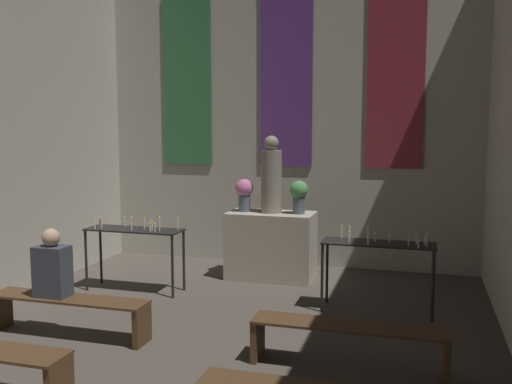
{
  "coord_description": "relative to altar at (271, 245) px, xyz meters",
  "views": [
    {
      "loc": [
        2.1,
        0.96,
        2.27
      ],
      "look_at": [
        0.0,
        8.19,
        1.38
      ],
      "focal_mm": 40.0,
      "sensor_mm": 36.0,
      "label": 1
    }
  ],
  "objects": [
    {
      "name": "candle_rack_left",
      "position": [
        -1.63,
        -1.14,
        0.25
      ],
      "size": [
        1.35,
        0.43,
        1.06
      ],
      "color": "black",
      "rests_on": "ground_plane"
    },
    {
      "name": "wall_back",
      "position": [
        0.0,
        0.99,
        2.05
      ],
      "size": [
        6.28,
        0.16,
        5.03
      ],
      "color": "#B2AD9E",
      "rests_on": "ground_plane"
    },
    {
      "name": "flower_vase_right",
      "position": [
        0.41,
        0.0,
        0.78
      ],
      "size": [
        0.27,
        0.27,
        0.48
      ],
      "color": "#4C5666",
      "rests_on": "altar"
    },
    {
      "name": "statue",
      "position": [
        0.0,
        0.0,
        1.01
      ],
      "size": [
        0.3,
        0.3,
        1.13
      ],
      "color": "gray",
      "rests_on": "altar"
    },
    {
      "name": "flower_vase_left",
      "position": [
        -0.41,
        0.0,
        0.78
      ],
      "size": [
        0.27,
        0.27,
        0.48
      ],
      "color": "#4C5666",
      "rests_on": "altar"
    },
    {
      "name": "pew_back_left",
      "position": [
        -1.5,
        -2.89,
        -0.18
      ],
      "size": [
        1.81,
        0.36,
        0.43
      ],
      "color": "#4C331E",
      "rests_on": "ground_plane"
    },
    {
      "name": "pew_back_right",
      "position": [
        1.5,
        -2.89,
        -0.18
      ],
      "size": [
        1.81,
        0.36,
        0.43
      ],
      "color": "#4C331E",
      "rests_on": "ground_plane"
    },
    {
      "name": "altar",
      "position": [
        0.0,
        0.0,
        0.0
      ],
      "size": [
        1.27,
        0.67,
        0.99
      ],
      "color": "#ADA38E",
      "rests_on": "ground_plane"
    },
    {
      "name": "candle_rack_right",
      "position": [
        1.64,
        -1.14,
        0.25
      ],
      "size": [
        1.35,
        0.43,
        1.05
      ],
      "color": "black",
      "rests_on": "ground_plane"
    },
    {
      "name": "person_seated",
      "position": [
        -1.68,
        -2.89,
        0.26
      ],
      "size": [
        0.36,
        0.24,
        0.74
      ],
      "color": "#383D47",
      "rests_on": "pew_back_left"
    }
  ]
}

